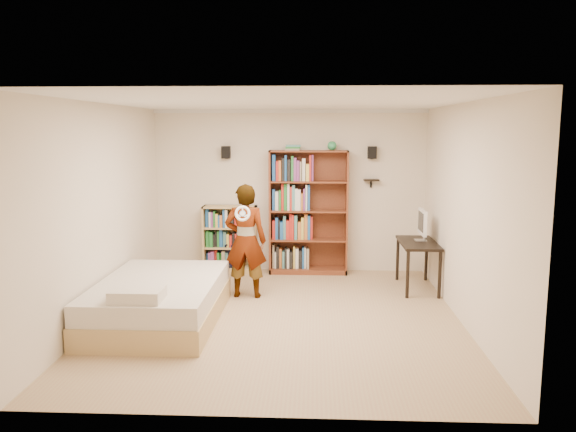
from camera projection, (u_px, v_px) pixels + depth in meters
name	position (u px, v px, depth m)	size (l,w,h in m)	color
ground	(281.00, 318.00, 7.14)	(4.50, 5.00, 0.01)	tan
room_shell	(281.00, 180.00, 6.87)	(4.52, 5.02, 2.71)	silver
crown_molding	(280.00, 104.00, 6.73)	(4.50, 5.00, 0.06)	silver
speaker_left	(226.00, 152.00, 9.25)	(0.14, 0.12, 0.20)	black
speaker_right	(372.00, 153.00, 9.14)	(0.14, 0.12, 0.20)	black
wall_shelf	(371.00, 180.00, 9.22)	(0.25, 0.16, 0.03)	black
tall_bookshelf	(308.00, 212.00, 9.25)	(1.29, 0.38, 2.04)	brown
low_bookshelf	(230.00, 239.00, 9.40)	(0.89, 0.33, 1.11)	tan
computer_desk	(417.00, 265.00, 8.40)	(0.53, 1.05, 0.72)	black
imac	(421.00, 225.00, 8.39)	(0.09, 0.47, 0.47)	white
daybed	(159.00, 295.00, 6.98)	(1.45, 2.23, 0.66)	beige
person	(246.00, 241.00, 7.93)	(0.59, 0.39, 1.62)	black
wii_wheel	(243.00, 214.00, 7.56)	(0.21, 0.21, 0.04)	white
navy_bag	(230.00, 258.00, 9.46)	(0.35, 0.22, 0.47)	black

